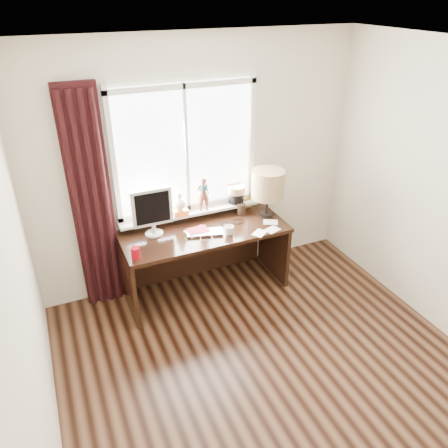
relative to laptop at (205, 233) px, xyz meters
name	(u,v)px	position (x,y,z in m)	size (l,w,h in m)	color
floor	(291,398)	(0.12, -1.55, -0.76)	(3.50, 4.00, 0.00)	#51331F
ceiling	(328,60)	(0.12, -1.55, 1.84)	(3.50, 4.00, 0.00)	white
wall_back	(199,166)	(0.12, 0.45, 0.54)	(3.50, 2.60, 0.00)	beige
wall_left	(24,341)	(-1.63, -1.55, 0.54)	(4.00, 2.60, 0.00)	beige
laptop	(205,233)	(0.00, 0.00, 0.00)	(0.37, 0.23, 0.03)	silver
mug	(229,230)	(0.22, -0.10, 0.03)	(0.10, 0.09, 0.10)	white
red_cup	(136,253)	(-0.74, -0.16, 0.04)	(0.08, 0.08, 0.11)	maroon
window	(189,169)	(0.00, 0.39, 0.54)	(1.52, 0.20, 1.40)	white
curtain	(92,205)	(-1.01, 0.35, 0.35)	(0.38, 0.09, 2.25)	black
desk	(202,246)	(0.02, 0.17, -0.26)	(1.70, 0.70, 0.75)	black
monitor	(152,209)	(-0.47, 0.20, 0.26)	(0.40, 0.18, 0.49)	beige
notebook_stack	(197,231)	(-0.06, 0.06, 0.00)	(0.25, 0.20, 0.03)	beige
brush_holder	(241,209)	(0.52, 0.25, 0.05)	(0.09, 0.09, 0.25)	black
icon_frame	(247,203)	(0.65, 0.36, 0.05)	(0.10, 0.04, 0.13)	gold
table_lamp	(268,185)	(0.76, 0.11, 0.35)	(0.35, 0.35, 0.52)	black
loose_papers	(267,228)	(0.63, -0.15, -0.01)	(0.40, 0.33, 0.00)	white
desk_cables	(225,226)	(0.25, 0.06, -0.01)	(0.44, 0.24, 0.01)	black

